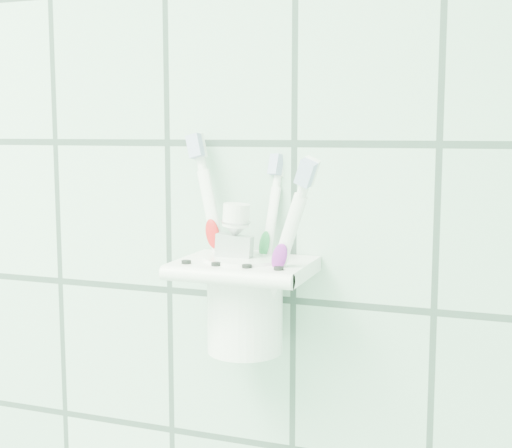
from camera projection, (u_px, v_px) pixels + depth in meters
holder_bracket at (245, 269)px, 0.69m from camera, size 0.13×0.10×0.04m
cup at (245, 300)px, 0.69m from camera, size 0.08×0.08×0.09m
toothbrush_pink at (235, 234)px, 0.69m from camera, size 0.06×0.04×0.21m
toothbrush_blue at (253, 247)px, 0.69m from camera, size 0.03×0.05×0.19m
toothbrush_orange at (254, 240)px, 0.69m from camera, size 0.07×0.06×0.20m
toothpaste_tube at (228, 263)px, 0.69m from camera, size 0.04×0.03×0.14m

